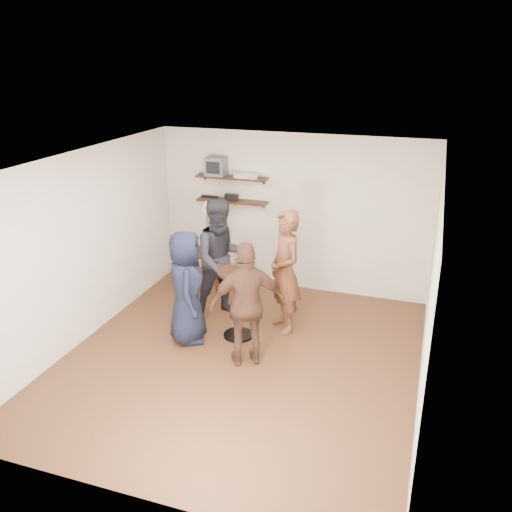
{
  "coord_description": "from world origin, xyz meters",
  "views": [
    {
      "loc": [
        2.16,
        -5.76,
        3.8
      ],
      "look_at": [
        0.08,
        0.4,
        1.32
      ],
      "focal_mm": 38.0,
      "sensor_mm": 36.0,
      "label": 1
    }
  ],
  "objects": [
    {
      "name": "room",
      "position": [
        0.0,
        0.0,
        1.3
      ],
      "size": [
        4.58,
        5.08,
        2.68
      ],
      "color": "#472C17",
      "rests_on": "ground"
    },
    {
      "name": "shelf_upper",
      "position": [
        -1.0,
        2.38,
        1.85
      ],
      "size": [
        1.2,
        0.25,
        0.04
      ],
      "primitive_type": "cube",
      "color": "black",
      "rests_on": "room"
    },
    {
      "name": "shelf_lower",
      "position": [
        -1.0,
        2.38,
        1.45
      ],
      "size": [
        1.2,
        0.25,
        0.04
      ],
      "primitive_type": "cube",
      "color": "black",
      "rests_on": "room"
    },
    {
      "name": "crt_monitor",
      "position": [
        -1.27,
        2.38,
        2.02
      ],
      "size": [
        0.32,
        0.3,
        0.3
      ],
      "primitive_type": "cube",
      "color": "#59595B",
      "rests_on": "shelf_upper"
    },
    {
      "name": "dvd_deck",
      "position": [
        -0.72,
        2.38,
        1.9
      ],
      "size": [
        0.4,
        0.24,
        0.06
      ],
      "primitive_type": "cube",
      "color": "silver",
      "rests_on": "shelf_upper"
    },
    {
      "name": "radio",
      "position": [
        -1.01,
        2.38,
        1.52
      ],
      "size": [
        0.22,
        0.1,
        0.1
      ],
      "primitive_type": "cube",
      "color": "black",
      "rests_on": "shelf_lower"
    },
    {
      "name": "power_strip",
      "position": [
        -1.42,
        2.42,
        1.48
      ],
      "size": [
        0.3,
        0.05,
        0.03
      ],
      "primitive_type": "cube",
      "color": "black",
      "rests_on": "shelf_lower"
    },
    {
      "name": "side_table",
      "position": [
        -1.29,
        1.99,
        0.55
      ],
      "size": [
        0.61,
        0.61,
        0.66
      ],
      "rotation": [
        0.0,
        0.0,
        -0.11
      ],
      "color": "black",
      "rests_on": "room"
    },
    {
      "name": "vase_lilies",
      "position": [
        -1.29,
        1.98,
        0.95
      ],
      "size": [
        0.19,
        0.19,
        0.91
      ],
      "rotation": [
        0.0,
        0.0,
        -0.11
      ],
      "color": "silver",
      "rests_on": "side_table"
    },
    {
      "name": "drinks_table",
      "position": [
        -0.24,
        0.58,
        0.64
      ],
      "size": [
        0.55,
        0.55,
        1.0
      ],
      "color": "black",
      "rests_on": "room"
    },
    {
      "name": "wine_glass_fl",
      "position": [
        -0.29,
        0.55,
        1.13
      ],
      "size": [
        0.06,
        0.06,
        0.19
      ],
      "color": "silver",
      "rests_on": "drinks_table"
    },
    {
      "name": "wine_glass_fr",
      "position": [
        -0.19,
        0.56,
        1.13
      ],
      "size": [
        0.06,
        0.06,
        0.19
      ],
      "color": "silver",
      "rests_on": "drinks_table"
    },
    {
      "name": "wine_glass_bl",
      "position": [
        -0.25,
        0.64,
        1.15
      ],
      "size": [
        0.07,
        0.07,
        0.21
      ],
      "color": "silver",
      "rests_on": "drinks_table"
    },
    {
      "name": "wine_glass_br",
      "position": [
        -0.23,
        0.58,
        1.13
      ],
      "size": [
        0.06,
        0.06,
        0.19
      ],
      "color": "silver",
      "rests_on": "drinks_table"
    },
    {
      "name": "person_plaid",
      "position": [
        0.31,
        1.01,
        0.89
      ],
      "size": [
        0.74,
        0.78,
        1.78
      ],
      "primitive_type": "imported",
      "rotation": [
        0.0,
        0.0,
        -0.9
      ],
      "color": "#A41224",
      "rests_on": "room"
    },
    {
      "name": "person_dark",
      "position": [
        -0.68,
        1.12,
        0.91
      ],
      "size": [
        1.12,
        1.1,
        1.83
      ],
      "primitive_type": "imported",
      "rotation": [
        0.0,
        0.0,
        0.69
      ],
      "color": "black",
      "rests_on": "room"
    },
    {
      "name": "person_navy",
      "position": [
        -0.87,
        0.27,
        0.8
      ],
      "size": [
        0.8,
        0.92,
        1.59
      ],
      "primitive_type": "imported",
      "rotation": [
        0.0,
        0.0,
        2.03
      ],
      "color": "black",
      "rests_on": "room"
    },
    {
      "name": "person_brown",
      "position": [
        0.11,
        -0.02,
        0.82
      ],
      "size": [
        1.04,
        0.83,
        1.65
      ],
      "primitive_type": "imported",
      "rotation": [
        0.0,
        0.0,
        3.67
      ],
      "color": "#482B1E",
      "rests_on": "room"
    }
  ]
}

